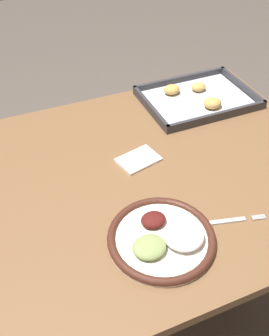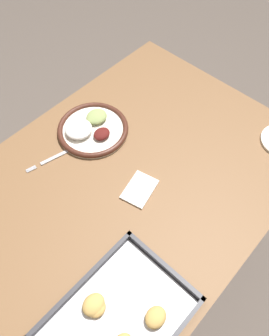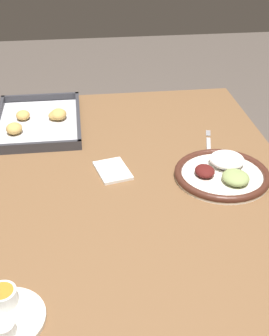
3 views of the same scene
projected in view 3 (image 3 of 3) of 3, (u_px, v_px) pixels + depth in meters
name	position (u px, v px, depth m)	size (l,w,h in m)	color
dining_table	(134.00, 208.00, 1.34)	(1.16, 0.87, 0.76)	brown
dinner_plate	(223.00, 173.00, 1.26)	(0.26, 0.26, 0.05)	white
fork	(209.00, 148.00, 1.40)	(0.21, 0.06, 0.00)	#B2B2B7
saucer_plate	(4.00, 314.00, 0.85)	(0.15, 0.15, 0.04)	white
baking_tray	(38.00, 121.00, 1.54)	(0.38, 0.28, 0.04)	#333338
napkin	(113.00, 170.00, 1.29)	(0.13, 0.11, 0.01)	white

